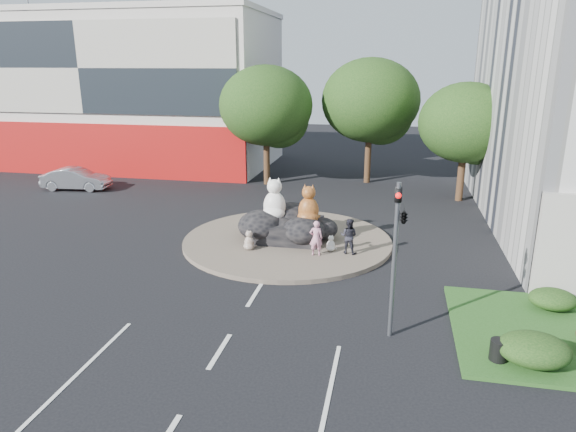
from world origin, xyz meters
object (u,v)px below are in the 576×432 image
cat_white (275,199)px  parked_car (76,179)px  pedestrian_pink (316,238)px  kitten_white (331,243)px  litter_bin (499,350)px  pedestrian_dark (349,236)px  cat_tabby (309,204)px  kitten_calico (249,240)px

cat_white → parked_car: bearing=156.5°
cat_white → pedestrian_pink: size_ratio=1.31×
kitten_white → parked_car: bearing=120.9°
pedestrian_pink → litter_bin: size_ratio=2.53×
pedestrian_dark → litter_bin: pedestrian_dark is taller
pedestrian_dark → pedestrian_pink: bearing=33.3°
pedestrian_dark → litter_bin: size_ratio=2.56×
cat_tabby → kitten_white: cat_tabby is taller
cat_tabby → parked_car: size_ratio=0.41×
parked_car → cat_white: bearing=-122.0°
cat_tabby → litter_bin: cat_tabby is taller
kitten_calico → kitten_white: size_ratio=1.24×
kitten_calico → kitten_white: (3.66, 0.57, -0.09)m
kitten_calico → kitten_white: 3.70m
cat_white → kitten_calico: cat_white is taller
cat_tabby → kitten_calico: cat_tabby is taller
kitten_calico → pedestrian_pink: (3.09, -0.15, 0.33)m
cat_tabby → litter_bin: (7.03, -8.88, -1.60)m
cat_white → litter_bin: cat_white is taller
cat_white → kitten_white: bearing=-22.1°
cat_white → pedestrian_dark: size_ratio=1.29×
kitten_white → pedestrian_dark: 0.93m
pedestrian_dark → parked_car: size_ratio=0.35×
cat_white → parked_car: size_ratio=0.46×
parked_car → litter_bin: bearing=-130.6°
pedestrian_pink → cat_white: bearing=-48.8°
cat_tabby → kitten_calico: 3.26m
kitten_white → litter_bin: bearing=-86.8°
cat_tabby → pedestrian_pink: cat_tabby is taller
kitten_calico → parked_car: 17.72m
cat_tabby → parked_car: bearing=157.8°
pedestrian_pink → kitten_calico: bearing=-10.4°
kitten_white → pedestrian_pink: size_ratio=0.47×
kitten_calico → parked_car: bearing=163.6°
cat_tabby → litter_bin: size_ratio=2.98×
kitten_calico → pedestrian_pink: size_ratio=0.58×
cat_white → parked_car: 17.52m
pedestrian_dark → cat_tabby: bearing=-20.5°
pedestrian_dark → parked_car: 21.46m
pedestrian_pink → litter_bin: 9.54m
litter_bin → pedestrian_dark: bearing=123.4°
cat_white → kitten_calico: bearing=-109.5°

